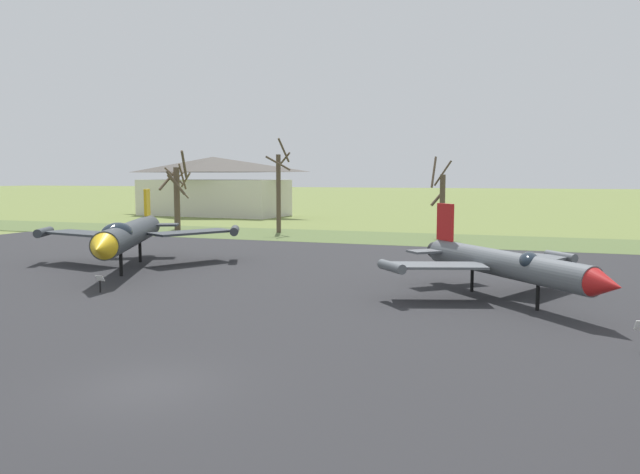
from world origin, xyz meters
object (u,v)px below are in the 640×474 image
jet_fighter_front_left (504,263)px  visitor_building (213,187)px  info_placard_front_right (100,282)px  jet_fighter_front_right (130,234)px

jet_fighter_front_left → visitor_building: 68.22m
info_placard_front_right → jet_fighter_front_left: bearing=13.8°
jet_fighter_front_left → visitor_building: (-44.38, 51.76, 2.42)m
info_placard_front_right → visitor_building: bearing=114.2°
jet_fighter_front_right → info_placard_front_right: jet_fighter_front_right is taller
visitor_building → jet_fighter_front_right: bearing=-66.0°
jet_fighter_front_left → info_placard_front_right: bearing=-166.2°
jet_fighter_front_left → jet_fighter_front_right: bearing=173.8°
jet_fighter_front_left → jet_fighter_front_right: (-22.47, 2.45, 0.44)m
jet_fighter_front_right → jet_fighter_front_left: bearing=-6.2°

